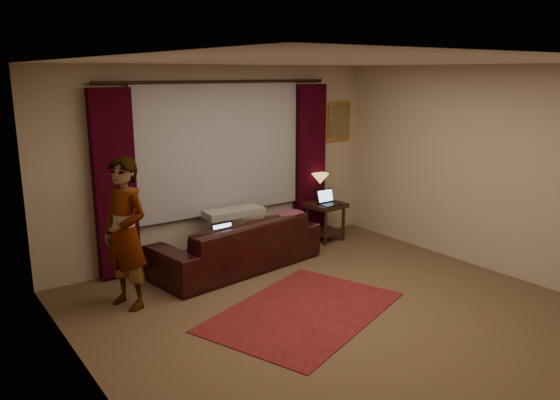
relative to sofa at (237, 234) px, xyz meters
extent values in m
cube|color=brown|center=(0.14, -1.83, -0.46)|extent=(5.00, 5.00, 0.01)
cube|color=silver|center=(0.14, -1.83, 2.14)|extent=(5.00, 5.00, 0.02)
cube|color=#BFAD95|center=(0.14, 0.67, 0.84)|extent=(5.00, 0.02, 2.60)
cube|color=#BFAD95|center=(-2.36, -1.83, 0.84)|extent=(0.02, 5.00, 2.60)
cube|color=#BFAD95|center=(2.64, -1.83, 0.84)|extent=(0.02, 5.00, 2.60)
cube|color=#A7A8AF|center=(0.14, 0.61, 1.04)|extent=(2.50, 0.05, 1.80)
cube|color=black|center=(-1.36, 0.56, 0.72)|extent=(0.50, 0.14, 2.30)
cube|color=black|center=(1.64, 0.56, 0.72)|extent=(0.50, 0.14, 2.30)
cylinder|color=black|center=(0.14, 0.56, 1.92)|extent=(0.04, 0.04, 3.40)
cube|color=gold|center=(2.24, 0.64, 1.29)|extent=(0.50, 0.04, 0.60)
imported|color=black|center=(0.00, 0.00, 0.00)|extent=(2.37, 1.28, 0.91)
cube|color=#9D9D96|center=(0.13, 0.28, 0.46)|extent=(0.82, 0.37, 0.09)
ellipsoid|color=brown|center=(0.78, -0.08, 0.11)|extent=(0.53, 0.42, 0.22)
cube|color=maroon|center=(-0.13, -1.58, -0.45)|extent=(2.47, 2.05, 0.01)
cube|color=black|center=(1.72, 0.26, -0.16)|extent=(0.55, 0.55, 0.58)
imported|color=#9D9D96|center=(-1.58, -0.35, 0.37)|extent=(0.62, 0.62, 1.65)
camera|label=1|loc=(-3.47, -5.84, 2.05)|focal=35.00mm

